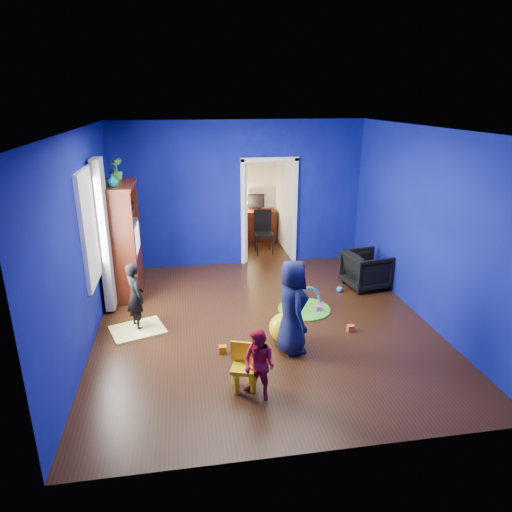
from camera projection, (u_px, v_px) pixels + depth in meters
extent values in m
cube|color=black|center=(264.00, 323.00, 7.04)|extent=(5.00, 5.50, 0.01)
cube|color=white|center=(265.00, 129.00, 6.08)|extent=(5.00, 5.50, 0.01)
cube|color=#090F68|center=(240.00, 195.00, 9.12)|extent=(5.00, 0.02, 2.90)
cube|color=#090F68|center=(320.00, 321.00, 4.00)|extent=(5.00, 0.02, 2.90)
cube|color=#090F68|center=(83.00, 242.00, 6.18)|extent=(0.02, 5.50, 2.90)
cube|color=#090F68|center=(425.00, 226.00, 6.94)|extent=(0.02, 5.50, 2.90)
imported|color=black|center=(366.00, 270.00, 8.29)|extent=(0.84, 0.82, 0.67)
imported|color=black|center=(135.00, 296.00, 6.74)|extent=(0.39, 0.45, 1.04)
imported|color=#0E1134|center=(292.00, 307.00, 6.09)|extent=(0.47, 0.67, 1.31)
imported|color=red|center=(259.00, 365.00, 5.18)|extent=(0.52, 0.52, 0.86)
imported|color=#0D586A|center=(112.00, 181.00, 7.17)|extent=(0.24, 0.24, 0.20)
imported|color=#318630|center=(116.00, 170.00, 7.63)|extent=(0.28, 0.28, 0.38)
cube|color=#41150A|center=(121.00, 240.00, 7.81)|extent=(0.58, 1.14, 1.96)
cube|color=silver|center=(124.00, 238.00, 7.80)|extent=(0.46, 0.70, 0.54)
cube|color=#F2E07A|center=(138.00, 330.00, 6.81)|extent=(0.90, 0.81, 0.03)
sphere|color=yellow|center=(284.00, 328.00, 6.46)|extent=(0.42, 0.42, 0.42)
cube|color=yellow|center=(244.00, 370.00, 5.40)|extent=(0.36, 0.36, 0.50)
cylinder|color=#369421|center=(304.00, 309.00, 7.48)|extent=(0.85, 0.85, 0.02)
torus|color=#3F8CD8|center=(304.00, 309.00, 7.48)|extent=(0.70, 0.41, 0.77)
cube|color=white|center=(88.00, 228.00, 6.48)|extent=(0.03, 0.95, 1.55)
cube|color=slate|center=(104.00, 236.00, 7.10)|extent=(0.14, 0.42, 2.40)
cube|color=white|center=(269.00, 213.00, 9.35)|extent=(1.16, 0.10, 2.10)
cube|color=#3D140A|center=(257.00, 225.00, 10.98)|extent=(0.88, 0.44, 0.75)
cube|color=black|center=(256.00, 201.00, 10.90)|extent=(0.40, 0.05, 0.32)
sphere|color=#FFD88C|center=(245.00, 203.00, 10.81)|extent=(0.14, 0.14, 0.14)
cube|color=black|center=(264.00, 233.00, 10.05)|extent=(0.40, 0.40, 0.92)
cube|color=white|center=(256.00, 155.00, 10.53)|extent=(0.88, 0.24, 0.04)
cube|color=#EB5327|center=(351.00, 328.00, 6.78)|extent=(0.10, 0.08, 0.10)
sphere|color=blue|center=(340.00, 289.00, 8.15)|extent=(0.11, 0.11, 0.11)
cube|color=orange|center=(223.00, 349.00, 6.22)|extent=(0.10, 0.08, 0.10)
sphere|color=green|center=(292.00, 293.00, 7.97)|extent=(0.11, 0.11, 0.11)
cube|color=#C249B2|center=(319.00, 309.00, 7.40)|extent=(0.10, 0.08, 0.10)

